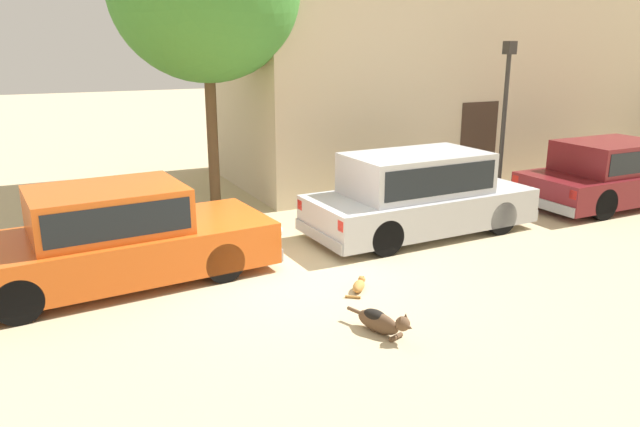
# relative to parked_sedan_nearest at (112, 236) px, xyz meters

# --- Properties ---
(ground_plane) EXTENTS (80.00, 80.00, 0.00)m
(ground_plane) POSITION_rel_parked_sedan_nearest_xyz_m (2.54, -1.03, -0.72)
(ground_plane) COLOR tan
(parked_sedan_nearest) EXTENTS (4.90, 2.19, 1.46)m
(parked_sedan_nearest) POSITION_rel_parked_sedan_nearest_xyz_m (0.00, 0.00, 0.00)
(parked_sedan_nearest) COLOR #D15619
(parked_sedan_nearest) RESTS_ON ground_plane
(parked_sedan_second) EXTENTS (4.49, 1.87, 1.53)m
(parked_sedan_second) POSITION_rel_parked_sedan_nearest_xyz_m (5.46, 0.02, 0.08)
(parked_sedan_second) COLOR #B2B5BA
(parked_sedan_second) RESTS_ON ground_plane
(parked_sedan_third) EXTENTS (4.52, 1.83, 1.42)m
(parked_sedan_third) POSITION_rel_parked_sedan_nearest_xyz_m (10.58, -0.08, -0.01)
(parked_sedan_third) COLOR maroon
(parked_sedan_third) RESTS_ON ground_plane
(stray_dog_spotted) EXTENTS (0.41, 0.99, 0.36)m
(stray_dog_spotted) POSITION_rel_parked_sedan_nearest_xyz_m (2.69, -3.20, -0.56)
(stray_dog_spotted) COLOR brown
(stray_dog_spotted) RESTS_ON ground_plane
(stray_cat) EXTENTS (0.49, 0.48, 0.16)m
(stray_cat) POSITION_rel_parked_sedan_nearest_xyz_m (3.11, -1.91, -0.64)
(stray_cat) COLOR #B77F3D
(stray_cat) RESTS_ON ground_plane
(street_lamp) EXTENTS (0.22, 0.22, 3.51)m
(street_lamp) POSITION_rel_parked_sedan_nearest_xyz_m (8.71, 1.42, 1.55)
(street_lamp) COLOR #2D2B28
(street_lamp) RESTS_ON ground_plane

